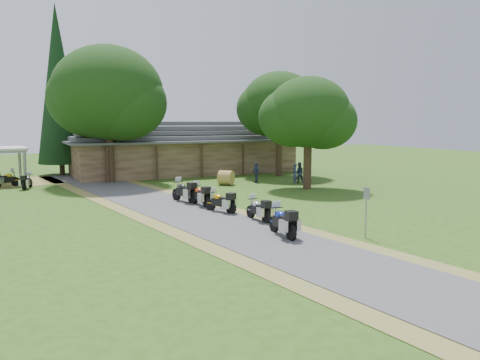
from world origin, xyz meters
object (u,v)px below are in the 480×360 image
motorcycle_row_c (221,201)px  motorcycle_row_d (200,194)px  motorcycle_row_a (282,220)px  motorcycle_carport_b (27,181)px  motorcycle_row_b (258,208)px  motorcycle_row_e (184,190)px  lodge (184,147)px  hay_bale (226,178)px  motorcycle_carport_a (6,178)px

motorcycle_row_c → motorcycle_row_d: 2.35m
motorcycle_row_a → motorcycle_carport_b: size_ratio=1.19×
motorcycle_row_b → motorcycle_row_d: size_ratio=0.92×
motorcycle_row_a → motorcycle_row_e: (-0.84, 9.86, 0.02)m
lodge → hay_bale: size_ratio=19.07×
motorcycle_row_e → motorcycle_carport_b: (-8.23, 10.48, -0.14)m
motorcycle_row_b → motorcycle_row_e: size_ratio=0.86×
motorcycle_row_c → motorcycle_row_e: motorcycle_row_e is taller
motorcycle_row_b → motorcycle_row_a: bearing=166.2°
motorcycle_row_a → hay_bale: (4.66, 15.75, -0.14)m
motorcycle_row_d → motorcycle_carport_a: size_ratio=1.01×
motorcycle_row_e → hay_bale: bearing=-57.7°
motorcycle_row_a → motorcycle_carport_b: 22.27m
motorcycle_row_e → hay_bale: motorcycle_row_e is taller
hay_bale → motorcycle_row_b: bearing=-108.0°
lodge → motorcycle_carport_a: size_ratio=10.81×
motorcycle_row_c → motorcycle_row_e: bearing=-14.0°
motorcycle_row_d → motorcycle_row_e: 1.60m
lodge → motorcycle_row_c: size_ratio=11.51×
motorcycle_row_e → motorcycle_row_b: bearing=177.7°
motorcycle_row_b → hay_bale: size_ratio=1.62×
lodge → motorcycle_row_c: lodge is taller
motorcycle_row_b → motorcycle_row_c: size_ratio=0.98×
motorcycle_carport_b → motorcycle_row_b: bearing=-130.5°
lodge → motorcycle_row_a: size_ratio=10.46×
hay_bale → motorcycle_carport_b: bearing=161.5°
motorcycle_row_a → motorcycle_row_c: 5.98m
motorcycle_carport_b → hay_bale: motorcycle_carport_b is taller
motorcycle_row_a → motorcycle_row_c: motorcycle_row_a is taller
motorcycle_row_b → motorcycle_row_e: bearing=9.1°
lodge → motorcycle_row_a: 25.99m
motorcycle_row_a → motorcycle_row_d: 8.33m
hay_bale → lodge: bearing=89.2°
motorcycle_row_a → motorcycle_row_c: bearing=6.9°
motorcycle_row_a → motorcycle_carport_a: motorcycle_row_a is taller
lodge → motorcycle_row_d: 18.03m
motorcycle_row_c → motorcycle_row_d: motorcycle_row_d is taller
motorcycle_row_e → motorcycle_carport_a: motorcycle_row_e is taller
motorcycle_row_d → motorcycle_carport_a: (-10.01, 13.43, -0.00)m
lodge → motorcycle_row_b: (-4.19, -22.26, -1.83)m
lodge → motorcycle_carport_b: bearing=-159.7°
lodge → motorcycle_row_b: lodge is taller
lodge → motorcycle_row_a: lodge is taller
motorcycle_row_b → motorcycle_row_d: motorcycle_row_d is taller
motorcycle_row_b → motorcycle_row_d: bearing=8.2°
motorcycle_row_c → motorcycle_row_e: (-0.66, 3.89, 0.09)m
motorcycle_row_b → motorcycle_row_c: 2.86m
lodge → motorcycle_row_d: size_ratio=10.75×
motorcycle_row_c → motorcycle_row_d: bearing=-17.8°
motorcycle_carport_b → hay_bale: bearing=-88.5°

